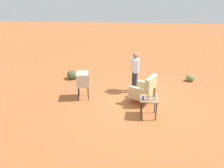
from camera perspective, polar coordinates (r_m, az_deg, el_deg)
name	(u,v)px	position (r m, az deg, el deg)	size (l,w,h in m)	color
ground_plane	(139,102)	(7.51, 7.76, -5.06)	(60.00, 60.00, 0.00)	#AD6033
armchair	(145,90)	(7.27, 9.42, -1.78)	(1.02, 1.03, 1.06)	#937047
side_table	(149,101)	(6.41, 10.59, -4.84)	(0.56, 0.56, 0.65)	black
tv_on_stand	(83,79)	(7.50, -8.44, 1.42)	(0.68, 0.56, 1.03)	black
person_standing	(135,70)	(7.98, 6.64, 4.03)	(0.53, 0.34, 1.64)	#2D3347
bottle_tall_amber	(154,92)	(6.46, 12.10, -2.31)	(0.07, 0.07, 0.30)	brown
soda_can_blue	(143,98)	(6.23, 8.94, -3.91)	(0.07, 0.07, 0.12)	blue
soda_can_red	(149,95)	(6.41, 10.52, -3.25)	(0.07, 0.07, 0.12)	red
bottle_short_clear	(156,97)	(6.26, 12.48, -3.67)	(0.06, 0.06, 0.20)	silver
flower_vase	(149,96)	(6.19, 10.71, -3.32)	(0.14, 0.10, 0.27)	silver
shrub_near	(73,75)	(9.75, -11.27, 2.66)	(0.53, 0.53, 0.41)	#475B33
shrub_mid	(190,78)	(10.00, 21.64, 1.61)	(0.38, 0.38, 0.30)	olive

